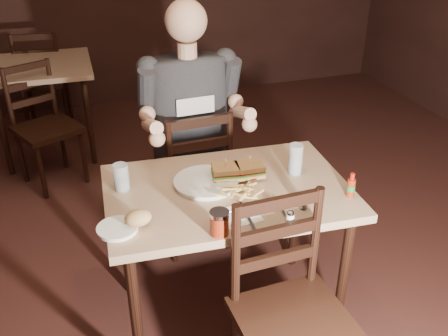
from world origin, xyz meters
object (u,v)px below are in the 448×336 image
object	(u,v)px
glass_left	(121,177)
side_plate	(118,229)
main_table	(227,205)
chair_near	(295,324)
diner	(191,97)
dinner_plate	(206,183)
bg_chair_far	(44,80)
syrup_dispenser	(219,223)
bg_table	(40,75)
chair_far	(191,176)
bg_chair_near	(47,129)
glass_right	(296,159)
hot_sauce	(351,185)

from	to	relation	value
glass_left	side_plate	xyz separation A→B (m)	(-0.07, -0.31, -0.06)
main_table	chair_near	size ratio (longest dim) A/B	1.23
diner	dinner_plate	world-z (taller)	diner
main_table	chair_near	bearing A→B (deg)	-82.59
bg_chair_far	syrup_dispenser	world-z (taller)	bg_chair_far
bg_table	diner	world-z (taller)	diner
diner	dinner_plate	size ratio (longest dim) A/B	3.47
chair_far	syrup_dispenser	size ratio (longest dim) A/B	8.92
chair_near	bg_chair_near	bearing A→B (deg)	109.00
glass_left	glass_right	bearing A→B (deg)	-8.14
chair_far	diner	world-z (taller)	diner
bg_chair_far	dinner_plate	bearing A→B (deg)	110.57
hot_sauce	side_plate	world-z (taller)	hot_sauce
bg_table	glass_left	distance (m)	2.16
dinner_plate	glass_left	world-z (taller)	glass_left
bg_chair_far	diner	world-z (taller)	diner
bg_chair_far	dinner_plate	distance (m)	2.86
diner	side_plate	distance (m)	0.98
dinner_plate	glass_right	size ratio (longest dim) A/B	1.93
bg_chair_near	bg_chair_far	bearing A→B (deg)	65.55
syrup_dispenser	bg_chair_far	bearing A→B (deg)	105.94
diner	chair_far	bearing A→B (deg)	90.00
chair_near	hot_sauce	distance (m)	0.65
dinner_plate	hot_sauce	xyz separation A→B (m)	(0.58, -0.30, 0.05)
dinner_plate	syrup_dispenser	size ratio (longest dim) A/B	2.83
syrup_dispenser	hot_sauce	bearing A→B (deg)	11.04
chair_far	bg_table	bearing A→B (deg)	-65.03
diner	glass_right	world-z (taller)	diner
main_table	bg_chair_near	xyz separation A→B (m)	(-0.80, 1.72, -0.23)
glass_right	hot_sauce	distance (m)	0.30
bg_table	bg_chair_near	bearing A→B (deg)	-90.00
chair_far	syrup_dispenser	bearing A→B (deg)	79.58
chair_near	diner	size ratio (longest dim) A/B	0.93
diner	hot_sauce	distance (m)	1.01
bg_table	side_plate	bearing A→B (deg)	-83.66
glass_right	glass_left	bearing A→B (deg)	171.86
main_table	chair_near	world-z (taller)	chair_near
bg_chair_near	glass_right	world-z (taller)	glass_right
main_table	syrup_dispenser	distance (m)	0.38
bg_table	hot_sauce	size ratio (longest dim) A/B	7.08
main_table	diner	bearing A→B (deg)	89.24
bg_chair_far	glass_left	bearing A→B (deg)	103.29
hot_sauce	side_plate	distance (m)	1.02
chair_near	syrup_dispenser	xyz separation A→B (m)	(-0.22, 0.28, 0.35)
bg_chair_far	syrup_dispenser	size ratio (longest dim) A/B	8.99
chair_near	glass_left	world-z (taller)	chair_near
hot_sauce	main_table	bearing A→B (deg)	154.15
syrup_dispenser	side_plate	xyz separation A→B (m)	(-0.38, 0.15, -0.05)
chair_near	bg_table	bearing A→B (deg)	105.29
bg_chair_near	side_plate	distance (m)	1.93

